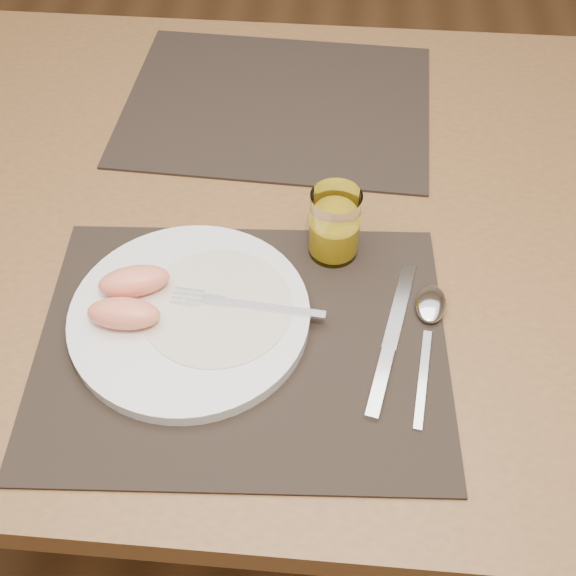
# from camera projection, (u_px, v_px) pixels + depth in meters

# --- Properties ---
(ground) EXTENTS (5.00, 5.00, 0.00)m
(ground) POSITION_uv_depth(u_px,v_px,m) (285.00, 467.00, 1.51)
(ground) COLOR brown
(ground) RESTS_ON ground
(table) EXTENTS (1.40, 0.90, 0.75)m
(table) POSITION_uv_depth(u_px,v_px,m) (283.00, 252.00, 1.00)
(table) COLOR brown
(table) RESTS_ON ground
(placemat_near) EXTENTS (0.47, 0.38, 0.00)m
(placemat_near) POSITION_uv_depth(u_px,v_px,m) (242.00, 343.00, 0.80)
(placemat_near) COLOR black
(placemat_near) RESTS_ON table
(placemat_far) EXTENTS (0.46, 0.37, 0.00)m
(placemat_far) POSITION_uv_depth(u_px,v_px,m) (277.00, 104.00, 1.08)
(placemat_far) COLOR black
(placemat_far) RESTS_ON table
(plate) EXTENTS (0.27, 0.27, 0.02)m
(plate) POSITION_uv_depth(u_px,v_px,m) (190.00, 316.00, 0.81)
(plate) COLOR white
(plate) RESTS_ON placemat_near
(plate_dressing) EXTENTS (0.17, 0.17, 0.00)m
(plate_dressing) POSITION_uv_depth(u_px,v_px,m) (217.00, 306.00, 0.81)
(plate_dressing) COLOR white
(plate_dressing) RESTS_ON plate
(fork) EXTENTS (0.18, 0.03, 0.00)m
(fork) POSITION_uv_depth(u_px,v_px,m) (234.00, 303.00, 0.81)
(fork) COLOR silver
(fork) RESTS_ON plate
(knife) EXTENTS (0.06, 0.22, 0.01)m
(knife) POSITION_uv_depth(u_px,v_px,m) (389.00, 348.00, 0.79)
(knife) COLOR silver
(knife) RESTS_ON placemat_near
(spoon) EXTENTS (0.05, 0.19, 0.01)m
(spoon) POSITION_uv_depth(u_px,v_px,m) (430.00, 314.00, 0.81)
(spoon) COLOR silver
(spoon) RESTS_ON placemat_near
(juice_glass) EXTENTS (0.06, 0.06, 0.09)m
(juice_glass) POSITION_uv_depth(u_px,v_px,m) (334.00, 227.00, 0.85)
(juice_glass) COLOR white
(juice_glass) RESTS_ON placemat_near
(grapefruit_wedges) EXTENTS (0.09, 0.10, 0.03)m
(grapefruit_wedges) POSITION_uv_depth(u_px,v_px,m) (129.00, 297.00, 0.80)
(grapefruit_wedges) COLOR #FF8C68
(grapefruit_wedges) RESTS_ON plate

